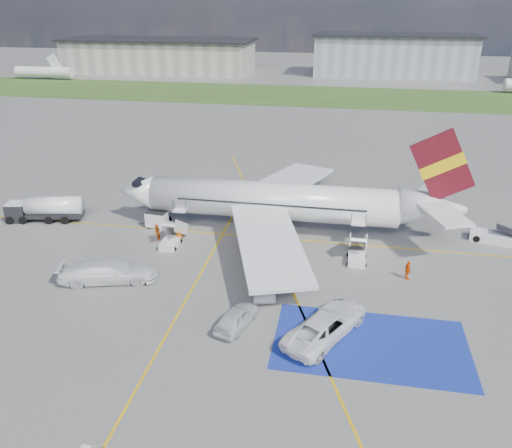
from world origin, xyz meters
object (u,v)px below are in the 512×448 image
(fuel_tanker, at_px, (46,211))
(car_silver_b, at_px, (261,282))
(van_white_b, at_px, (107,269))
(airliner, at_px, (286,202))
(car_silver_a, at_px, (237,317))
(gpu_cart, at_px, (157,220))
(belt_loader, at_px, (499,238))
(van_white_a, at_px, (327,321))

(fuel_tanker, relative_size, car_silver_b, 1.63)
(car_silver_b, bearing_deg, van_white_b, -13.48)
(airliner, height_order, fuel_tanker, airliner)
(car_silver_b, relative_size, van_white_b, 0.82)
(fuel_tanker, distance_m, car_silver_b, 28.19)
(car_silver_a, bearing_deg, airliner, -78.59)
(van_white_b, bearing_deg, car_silver_b, -101.68)
(airliner, bearing_deg, fuel_tanker, -175.77)
(gpu_cart, xyz_separation_m, belt_loader, (35.83, 2.84, -0.40))
(airliner, height_order, van_white_a, airliner)
(car_silver_b, bearing_deg, gpu_cart, -55.79)
(car_silver_b, xyz_separation_m, van_white_b, (-13.57, -0.84, 0.39))
(gpu_cart, bearing_deg, belt_loader, 10.26)
(belt_loader, distance_m, car_silver_a, 30.11)
(van_white_a, bearing_deg, gpu_cart, -10.23)
(fuel_tanker, distance_m, gpu_cart, 12.94)
(gpu_cart, relative_size, van_white_a, 0.37)
(belt_loader, bearing_deg, car_silver_b, -136.04)
(fuel_tanker, xyz_separation_m, van_white_b, (12.68, -11.12, 0.07))
(belt_loader, height_order, van_white_a, van_white_a)
(car_silver_b, bearing_deg, car_silver_a, 62.65)
(fuel_tanker, xyz_separation_m, car_silver_a, (25.28, -15.59, -0.40))
(gpu_cart, bearing_deg, van_white_a, -33.89)
(belt_loader, xyz_separation_m, van_white_a, (-16.68, -18.69, 0.77))
(fuel_tanker, relative_size, van_white_b, 1.33)
(belt_loader, relative_size, car_silver_a, 1.32)
(fuel_tanker, relative_size, belt_loader, 1.39)
(car_silver_a, distance_m, van_white_a, 6.81)
(van_white_a, distance_m, van_white_b, 19.87)
(gpu_cart, relative_size, car_silver_a, 0.51)
(car_silver_a, relative_size, van_white_a, 0.72)
(fuel_tanker, xyz_separation_m, belt_loader, (48.75, 3.26, -0.74))
(fuel_tanker, height_order, gpu_cart, fuel_tanker)
(belt_loader, xyz_separation_m, van_white_b, (-36.08, -14.38, 0.81))
(fuel_tanker, bearing_deg, van_white_a, -36.27)
(car_silver_a, bearing_deg, car_silver_b, -83.81)
(fuel_tanker, relative_size, van_white_a, 1.32)
(airliner, relative_size, car_silver_b, 7.05)
(van_white_a, bearing_deg, car_silver_b, -12.09)
(fuel_tanker, distance_m, belt_loader, 48.87)
(airliner, height_order, gpu_cart, airliner)
(car_silver_b, distance_m, van_white_a, 7.78)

